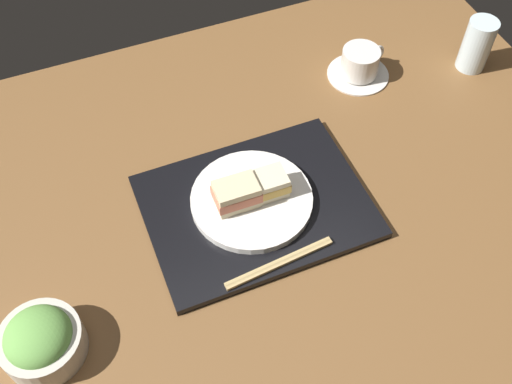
{
  "coord_description": "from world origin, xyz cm",
  "views": [
    {
      "loc": [
        -26.69,
        -63.5,
        92.71
      ],
      "look_at": [
        -2.03,
        -3.29,
        5.0
      ],
      "focal_mm": 42.59,
      "sensor_mm": 36.0,
      "label": 1
    }
  ],
  "objects": [
    {
      "name": "coffee_cup",
      "position": [
        32.69,
        21.55,
        3.04
      ],
      "size": [
        13.62,
        13.62,
        6.78
      ],
      "color": "silver",
      "rests_on": "ground_plane"
    },
    {
      "name": "serving_tray",
      "position": [
        -2.13,
        -3.5,
        0.81
      ],
      "size": [
        40.37,
        30.29,
        1.62
      ],
      "primitive_type": "cube",
      "color": "black",
      "rests_on": "ground_plane"
    },
    {
      "name": "ground_plane",
      "position": [
        0.0,
        0.0,
        -1.5
      ],
      "size": [
        140.0,
        100.0,
        3.0
      ],
      "primitive_type": "cube",
      "color": "brown"
    },
    {
      "name": "salad_bowl",
      "position": [
        -43.34,
        -16.27,
        3.71
      ],
      "size": [
        13.12,
        13.12,
        8.14
      ],
      "color": "beige",
      "rests_on": "ground_plane"
    },
    {
      "name": "sandwich_near",
      "position": [
        -5.63,
        -2.92,
        5.71
      ],
      "size": [
        8.2,
        5.49,
        5.1
      ],
      "color": "beige",
      "rests_on": "sandwich_plate"
    },
    {
      "name": "sandwich_far",
      "position": [
        0.19,
        -2.76,
        5.4
      ],
      "size": [
        8.23,
        5.46,
        4.48
      ],
      "color": "beige",
      "rests_on": "sandwich_plate"
    },
    {
      "name": "drinking_glass",
      "position": [
        57.24,
        14.72,
        6.0
      ],
      "size": [
        6.35,
        6.35,
        11.99
      ],
      "primitive_type": "cylinder",
      "color": "silver",
      "rests_on": "ground_plane"
    },
    {
      "name": "chopsticks_pair",
      "position": [
        -3.22,
        -16.79,
        1.97
      ],
      "size": [
        20.43,
        3.0,
        0.7
      ],
      "color": "tan",
      "rests_on": "serving_tray"
    },
    {
      "name": "sandwich_plate",
      "position": [
        -2.72,
        -2.84,
        2.39
      ],
      "size": [
        22.48,
        22.48,
        1.53
      ],
      "primitive_type": "cylinder",
      "color": "white",
      "rests_on": "serving_tray"
    }
  ]
}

